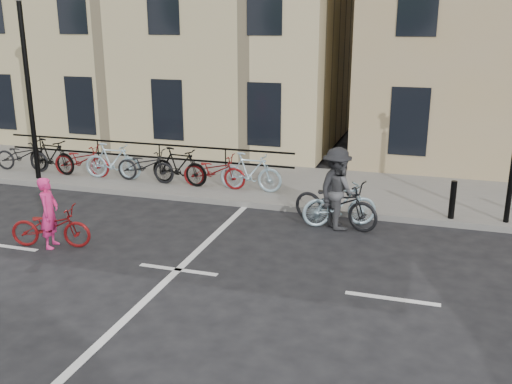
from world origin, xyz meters
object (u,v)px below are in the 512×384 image
(lamp_post, at_px, (26,62))
(cyclist_pink, at_px, (50,223))
(cyclist_grey, at_px, (340,198))
(cyclist_dark, at_px, (336,196))

(lamp_post, height_order, cyclist_pink, lamp_post)
(cyclist_grey, height_order, cyclist_dark, cyclist_dark)
(cyclist_grey, bearing_deg, lamp_post, 59.06)
(lamp_post, distance_m, cyclist_dark, 9.41)
(cyclist_pink, bearing_deg, cyclist_dark, -74.52)
(cyclist_dark, bearing_deg, lamp_post, 99.71)
(lamp_post, height_order, cyclist_dark, lamp_post)
(lamp_post, height_order, cyclist_grey, lamp_post)
(cyclist_grey, relative_size, cyclist_dark, 0.81)
(cyclist_pink, height_order, cyclist_grey, cyclist_grey)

